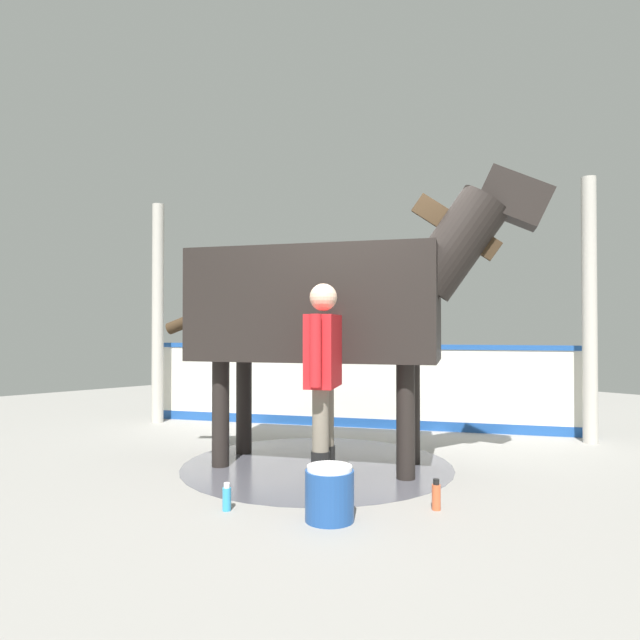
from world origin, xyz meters
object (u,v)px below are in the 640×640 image
horse (330,303)px  handler (323,371)px  bottle_shampoo (227,498)px  bottle_spray (436,496)px  wash_bucket (330,493)px

horse → handler: horse is taller
handler → bottle_shampoo: bearing=49.2°
horse → bottle_spray: (1.41, -0.35, -1.42)m
wash_bucket → handler: bearing=139.2°
handler → wash_bucket: handler is taller
horse → wash_bucket: 1.99m
bottle_shampoo → wash_bucket: bearing=30.6°
wash_bucket → bottle_shampoo: (-0.64, -0.38, -0.09)m
bottle_shampoo → bottle_spray: (1.01, 1.07, 0.01)m
bottle_shampoo → bottle_spray: bearing=46.8°
bottle_shampoo → bottle_spray: bottle_spray is taller
bottle_shampoo → horse: bearing=105.7°
horse → wash_bucket: (1.04, -1.04, -1.34)m
handler → bottle_spray: bearing=159.9°
bottle_spray → wash_bucket: bearing=-117.8°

